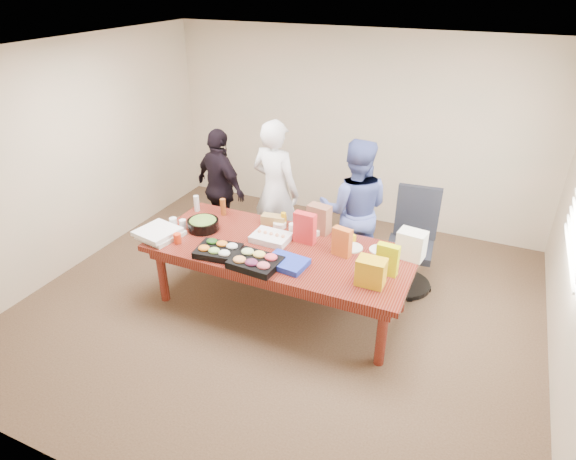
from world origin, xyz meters
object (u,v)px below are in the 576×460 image
at_px(salad_bowl, 203,225).
at_px(person_center, 275,191).
at_px(person_right, 354,210).
at_px(conference_table, 280,277).
at_px(office_chair, 410,245).
at_px(sheet_cake, 271,238).

bearing_deg(salad_bowl, person_center, 65.99).
bearing_deg(person_center, person_right, -171.32).
bearing_deg(conference_table, person_center, 118.01).
relative_size(office_chair, salad_bowl, 3.28).
bearing_deg(sheet_cake, office_chair, 32.19).
relative_size(conference_table, office_chair, 2.41).
bearing_deg(office_chair, person_right, 170.92).
xyz_separation_m(sheet_cake, salad_bowl, (-0.81, -0.08, 0.02)).
bearing_deg(salad_bowl, person_right, 32.75).
height_order(person_center, salad_bowl, person_center).
bearing_deg(person_center, office_chair, -172.11).
distance_m(office_chair, salad_bowl, 2.36).
height_order(office_chair, person_center, person_center).
bearing_deg(conference_table, sheet_cake, 147.97).
height_order(office_chair, person_right, person_right).
xyz_separation_m(conference_table, office_chair, (1.20, 0.92, 0.20)).
bearing_deg(person_right, sheet_cake, 38.26).
relative_size(person_center, salad_bowl, 5.13).
bearing_deg(sheet_cake, conference_table, -30.94).
xyz_separation_m(conference_table, person_center, (-0.53, 1.00, 0.53)).
distance_m(person_center, person_right, 1.04).
relative_size(conference_table, sheet_cake, 6.94).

